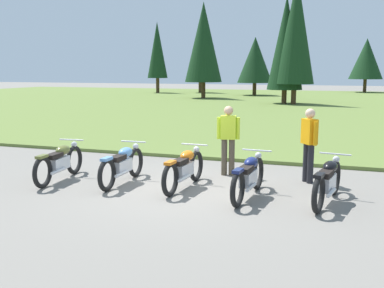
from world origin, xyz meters
name	(u,v)px	position (x,y,z in m)	size (l,w,h in m)	color
ground_plane	(183,190)	(0.00, 0.00, 0.00)	(140.00, 140.00, 0.00)	slate
grass_moorland	(305,104)	(0.00, 25.29, 0.05)	(80.00, 44.00, 0.10)	#5B7033
motorcycle_olive	(60,162)	(-2.96, -0.11, 0.44)	(0.62, 2.10, 0.88)	black
motorcycle_sky_blue	(122,164)	(-1.47, 0.12, 0.44)	(0.62, 2.10, 0.88)	black
motorcycle_orange	(184,168)	(-0.03, 0.20, 0.44)	(0.62, 2.10, 0.88)	black
motorcycle_navy	(249,176)	(1.43, -0.08, 0.44)	(0.62, 2.10, 0.88)	black
motorcycle_black	(328,181)	(2.92, 0.04, 0.44)	(0.62, 2.09, 0.88)	black
rider_near_row_end	(228,136)	(0.53, 1.70, 0.95)	(0.54, 0.28, 1.67)	#4C4233
rider_checking_bike	(309,141)	(2.42, 1.61, 0.95)	(0.39, 0.46, 1.67)	black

